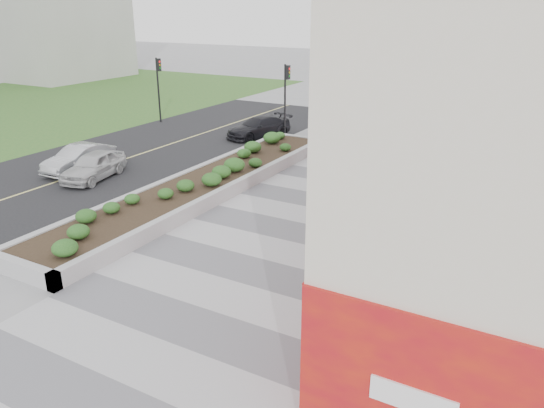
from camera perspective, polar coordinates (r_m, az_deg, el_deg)
The scene contains 11 objects.
ground at distance 14.53m, azimuth -5.90°, elevation -10.05°, with size 160.00×160.00×0.00m, color gray.
walkway at distance 16.75m, azimuth 0.01°, elevation -5.51°, with size 8.00×36.00×0.01m, color #A8A8AD.
planter at distance 22.51m, azimuth -7.22°, elevation 2.44°, with size 3.00×18.00×0.90m.
street at distance 26.88m, azimuth -18.45°, elevation 3.61°, with size 10.00×40.00×0.00m, color black.
traffic_signal_near at distance 31.57m, azimuth 1.53°, elevation 12.20°, with size 0.33×0.28×4.20m.
traffic_signal_far at distance 36.37m, azimuth -12.11°, elevation 12.88°, with size 0.33×0.28×4.20m.
manhole_cover at distance 16.54m, azimuth 1.53°, elevation -5.89°, with size 0.44×0.44×0.01m, color #595654.
skateboarder at distance 22.19m, azimuth 11.65°, elevation 2.79°, with size 0.55×0.75×1.48m.
car_white at distance 25.19m, azimuth -18.63°, elevation 3.94°, with size 1.45×3.62×1.23m, color silver.
car_silver at distance 26.61m, azimuth -20.01°, elevation 4.63°, with size 1.30×3.73×1.23m, color #B0B2B8.
car_dark at distance 31.71m, azimuth -1.44°, elevation 8.27°, with size 1.68×4.14×1.20m, color black.
Camera 1 is at (7.38, -10.10, 7.38)m, focal length 35.00 mm.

